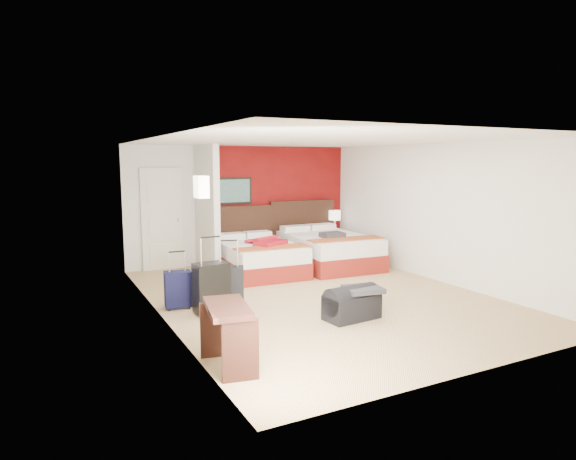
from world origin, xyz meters
TOP-DOWN VIEW (x-y plane):
  - ground at (0.00, 0.00)m, footprint 6.50×6.50m
  - room_walls at (-1.40, 1.42)m, footprint 5.02×6.52m
  - red_accent_panel at (0.75, 3.23)m, footprint 3.50×0.04m
  - partition_wall at (-1.00, 2.61)m, footprint 0.12×1.20m
  - entry_door at (-1.75, 3.20)m, footprint 0.82×0.06m
  - bed_left at (-0.16, 2.00)m, footprint 1.46×2.02m
  - bed_right at (1.40, 1.95)m, footprint 1.62×2.23m
  - red_suitcase_open at (-0.06, 1.90)m, footprint 0.84×0.96m
  - jacket_bundle at (1.30, 1.65)m, footprint 0.45×0.37m
  - nightstand at (2.16, 2.92)m, footprint 0.42×0.42m
  - table_lamp at (2.16, 2.92)m, footprint 0.29×0.29m
  - suitcase_black at (-1.83, -0.08)m, footprint 0.50×0.33m
  - suitcase_charcoal at (-1.54, -0.04)m, footprint 0.49×0.40m
  - suitcase_navy at (-2.19, 0.40)m, footprint 0.41×0.28m
  - duffel_bag at (-0.17, -1.19)m, footprint 0.79×0.47m
  - jacket_draped at (-0.02, -1.24)m, footprint 0.57×0.51m
  - desk at (-2.27, -1.96)m, footprint 0.56×0.89m

SIDE VIEW (x-z plane):
  - ground at x=0.00m, z-range 0.00..0.00m
  - duffel_bag at x=-0.17m, z-range 0.00..0.38m
  - suitcase_navy at x=-2.19m, z-range 0.00..0.53m
  - nightstand at x=2.16m, z-range 0.00..0.55m
  - bed_left at x=-0.16m, z-range 0.00..0.59m
  - suitcase_charcoal at x=-1.54m, z-range 0.00..0.62m
  - bed_right at x=1.40m, z-range 0.00..0.65m
  - desk at x=-2.27m, z-range 0.00..0.69m
  - suitcase_black at x=-1.83m, z-range 0.00..0.71m
  - jacket_draped at x=-0.02m, z-range 0.38..0.45m
  - red_suitcase_open at x=-0.06m, z-range 0.59..0.69m
  - jacket_bundle at x=1.30m, z-range 0.65..0.75m
  - table_lamp at x=2.16m, z-range 0.55..1.05m
  - entry_door at x=-1.75m, z-range 0.00..2.05m
  - red_accent_panel at x=0.75m, z-range 0.00..2.50m
  - partition_wall at x=-1.00m, z-range 0.00..2.50m
  - room_walls at x=-1.40m, z-range 0.01..2.51m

